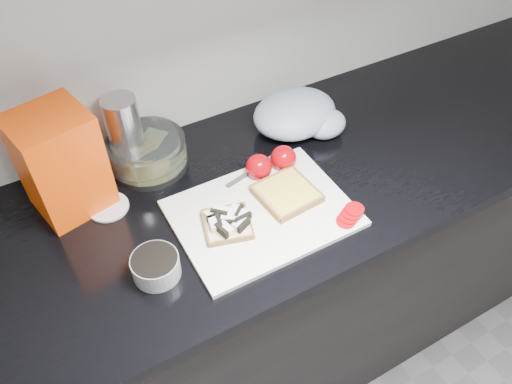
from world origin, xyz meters
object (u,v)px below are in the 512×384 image
Objects in this scene: glass_bowl at (147,153)px; bread_bag at (61,163)px; steel_canister at (126,134)px; cutting_board at (262,213)px.

bread_bag is at bearing -169.83° from glass_bowl.
steel_canister is (0.16, 0.06, -0.03)m from bread_bag.
cutting_board is 0.39m from steel_canister.
bread_bag is (-0.37, 0.26, 0.12)m from cutting_board.
glass_bowl is at bearing -34.16° from steel_canister.
glass_bowl is 0.78× the size of bread_bag.
cutting_board is 0.34m from glass_bowl.
cutting_board is 0.46m from bread_bag.
bread_bag is (-0.20, -0.04, 0.09)m from glass_bowl.
steel_canister is at bearing 122.72° from cutting_board.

